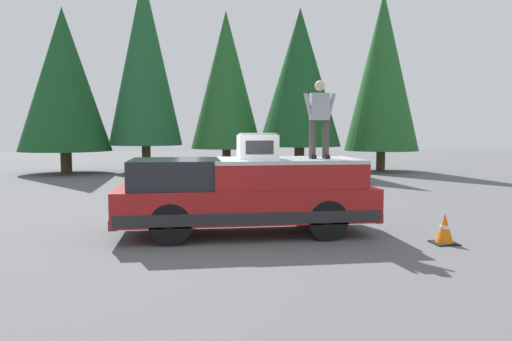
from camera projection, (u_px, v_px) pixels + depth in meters
name	position (u px, v px, depth m)	size (l,w,h in m)	color
ground_plane	(211.00, 236.00, 10.43)	(90.00, 90.00, 0.00)	#565659
pickup_truck	(246.00, 194.00, 10.56)	(2.01, 5.54, 1.65)	maroon
compressor_unit	(257.00, 146.00, 10.40)	(0.65, 0.84, 0.56)	white
person_on_truck_bed	(319.00, 117.00, 10.50)	(0.29, 0.72, 1.69)	#423D38
parked_car_white	(319.00, 170.00, 20.96)	(1.64, 4.10, 1.16)	white
traffic_cone	(445.00, 229.00, 9.65)	(0.47, 0.47, 0.62)	black
conifer_far_left	(382.00, 72.00, 26.77)	(4.08, 4.08, 9.90)	#4C3826
conifer_left	(300.00, 78.00, 26.01)	(4.47, 4.47, 8.82)	#4C3826
conifer_center_left	(226.00, 80.00, 26.63)	(3.92, 3.92, 8.82)	#4C3826
conifer_center_right	(144.00, 60.00, 26.26)	(3.97, 3.97, 10.77)	#4C3826
conifer_right	(64.00, 80.00, 25.52)	(4.80, 4.80, 8.74)	#4C3826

